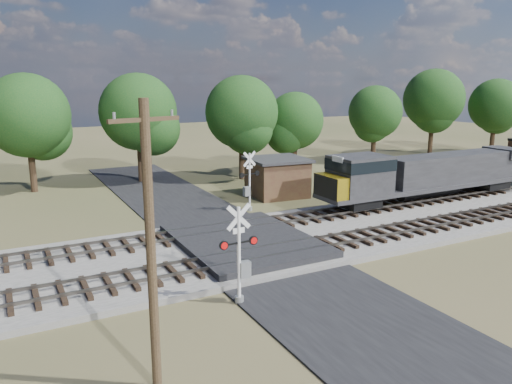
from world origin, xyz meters
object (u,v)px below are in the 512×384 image
crossing_signal_near (241,263)px  crossing_signal_far (249,186)px  equipment_shed (277,177)px  utility_pole (151,244)px

crossing_signal_near → crossing_signal_far: bearing=60.8°
crossing_signal_far → equipment_shed: crossing_signal_far is taller
crossing_signal_near → crossing_signal_far: crossing_signal_near is taller
crossing_signal_near → equipment_shed: 20.19m
crossing_signal_near → utility_pole: utility_pole is taller
crossing_signal_far → utility_pole: 21.51m
utility_pole → equipment_shed: size_ratio=1.79×
crossing_signal_far → equipment_shed: bearing=-153.2°
utility_pole → crossing_signal_far: bearing=41.5°
crossing_signal_near → crossing_signal_far: (7.15, 13.38, -0.01)m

